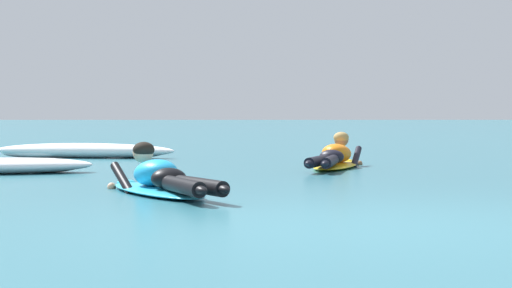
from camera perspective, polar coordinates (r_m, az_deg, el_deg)
The scene contains 5 objects.
ground_plane at distance 16.89m, azimuth 1.79°, elevation -0.75°, with size 120.00×120.00×0.00m, color #2D6B7A.
surfer_near at distance 9.43m, azimuth -5.51°, elevation -2.11°, with size 1.42×2.44×0.54m.
surfer_far at distance 13.64m, azimuth 4.57°, elevation -0.82°, with size 1.06×2.61×0.54m.
whitewater_mid_left at distance 12.88m, azimuth -14.45°, elevation -1.25°, with size 2.36×1.20×0.20m.
whitewater_mid_right at distance 16.78m, azimuth -9.91°, elevation -0.40°, with size 3.19×1.14×0.25m.
Camera 1 is at (-0.76, -6.85, 0.82)m, focal length 69.08 mm.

